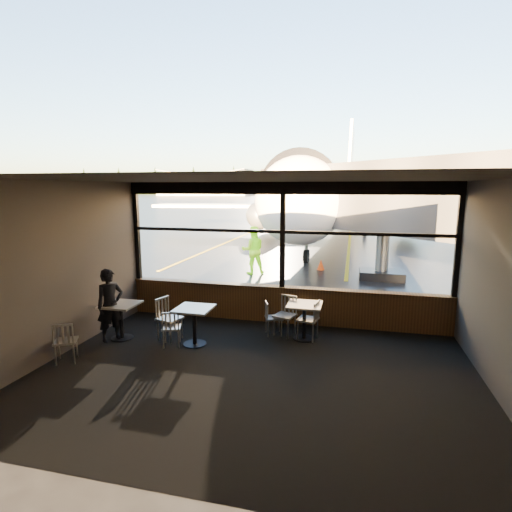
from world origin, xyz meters
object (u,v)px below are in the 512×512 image
at_px(jet_bridge, 410,211).
at_px(chair_near_n, 285,316).
at_px(cafe_table_left, 121,321).
at_px(airliner, 336,162).
at_px(chair_near_e, 308,320).
at_px(ground_crew, 253,250).
at_px(cone_wing, 255,230).
at_px(passenger, 110,305).
at_px(cafe_table_near, 304,322).
at_px(chair_mid_w, 170,319).
at_px(chair_mid_s, 172,328).
at_px(cone_nose, 321,265).
at_px(chair_left_s, 66,341).
at_px(cafe_table_mid, 194,326).
at_px(chair_near_w, 274,318).

xyz_separation_m(jet_bridge, chair_near_n, (-3.38, -6.39, -2.11)).
bearing_deg(cafe_table_left, airliner, 80.60).
bearing_deg(cafe_table_left, chair_near_e, 13.55).
bearing_deg(ground_crew, cone_wing, -98.86).
bearing_deg(chair_near_n, passenger, 37.08).
bearing_deg(cafe_table_near, cone_wing, 106.82).
bearing_deg(chair_mid_w, chair_near_n, 125.77).
relative_size(chair_mid_s, cone_wing, 1.72).
height_order(chair_mid_w, passenger, passenger).
bearing_deg(airliner, cafe_table_near, -85.59).
relative_size(chair_mid_s, cone_nose, 1.86).
distance_m(cafe_table_near, chair_left_s, 4.92).
bearing_deg(cone_wing, jet_bridge, -57.03).
relative_size(jet_bridge, cafe_table_near, 14.37).
height_order(jet_bridge, chair_mid_w, jet_bridge).
bearing_deg(jet_bridge, ground_crew, 179.68).
xyz_separation_m(airliner, chair_near_n, (-0.10, -20.77, -4.77)).
distance_m(cafe_table_left, passenger, 0.45).
bearing_deg(jet_bridge, airliner, 102.85).
xyz_separation_m(chair_mid_w, chair_left_s, (-1.45, -1.55, -0.06)).
distance_m(cafe_table_mid, cone_wing, 21.88).
bearing_deg(chair_mid_s, cafe_table_mid, 0.22).
bearing_deg(chair_mid_w, chair_near_e, 120.56).
relative_size(cafe_table_near, passenger, 0.51).
relative_size(cafe_table_mid, chair_near_w, 1.05).
xyz_separation_m(cafe_table_left, chair_mid_w, (1.08, 0.21, 0.07)).
xyz_separation_m(chair_near_e, chair_mid_s, (-2.79, -1.08, -0.05)).
bearing_deg(cone_wing, ground_crew, -76.37).
distance_m(chair_near_e, chair_mid_w, 3.08).
distance_m(chair_near_w, ground_crew, 6.80).
distance_m(chair_near_w, cone_nose, 7.82).
height_order(cafe_table_near, chair_near_w, cafe_table_near).
xyz_separation_m(airliner, cafe_table_near, (0.37, -20.91, -4.82)).
relative_size(cafe_table_left, passenger, 0.50).
bearing_deg(chair_near_e, cafe_table_mid, 122.71).
bearing_deg(chair_left_s, chair_near_n, 3.60).
bearing_deg(chair_near_e, chair_near_w, 95.02).
relative_size(jet_bridge, chair_near_w, 14.85).
distance_m(cafe_table_left, chair_mid_s, 1.27).
xyz_separation_m(cafe_table_near, chair_near_e, (0.08, 0.03, 0.04)).
height_order(jet_bridge, cafe_table_left, jet_bridge).
bearing_deg(ground_crew, cafe_table_mid, 71.86).
height_order(jet_bridge, chair_left_s, jet_bridge).
height_order(ground_crew, cone_wing, ground_crew).
xyz_separation_m(chair_mid_s, ground_crew, (-0.11, 7.60, 0.54)).
bearing_deg(chair_mid_w, cone_wing, -154.99).
height_order(chair_near_w, cone_wing, chair_near_w).
relative_size(cafe_table_near, cafe_table_mid, 0.98).
relative_size(airliner, chair_near_e, 38.22).
xyz_separation_m(chair_near_w, chair_near_n, (0.25, 0.02, 0.06)).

